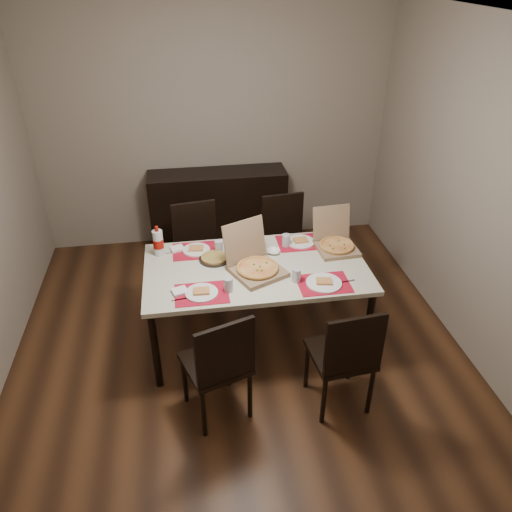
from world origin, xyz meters
The scene contains 18 objects.
ground centered at (0.00, 0.00, -0.01)m, with size 3.80×4.00×0.02m, color #472815.
room_walls centered at (0.00, 0.43, 1.73)m, with size 3.84×4.02×2.62m.
sideboard centered at (0.00, 1.78, 0.45)m, with size 1.50×0.40×0.90m, color black.
dining_table centered at (0.16, 0.08, 0.68)m, with size 1.80×1.00×0.75m.
chair_near_left centered at (-0.22, -0.74, 0.51)m, with size 0.53×0.53×0.93m.
chair_near_right centered at (0.66, -0.79, 0.51)m, with size 0.46×0.46×0.93m.
chair_far_left centered at (-0.28, 0.88, 0.51)m, with size 0.48×0.48×0.93m.
chair_far_right centered at (0.59, 0.93, 0.51)m, with size 0.46×0.46×0.93m.
setting_near_left centered at (-0.26, -0.22, 0.77)m, with size 0.47×0.30×0.11m.
setting_near_right centered at (0.59, -0.23, 0.77)m, with size 0.49×0.30×0.11m.
setting_far_left centered at (-0.27, 0.40, 0.77)m, with size 0.48×0.30×0.11m.
setting_far_right centered at (0.57, 0.40, 0.77)m, with size 0.47×0.30×0.11m.
napkin_loose centered at (0.12, -0.03, 0.76)m, with size 0.12×0.11×0.02m, color white.
pizza_box_center centered at (0.14, 0.01, 0.81)m, with size 0.51×0.53×0.38m.
pizza_box_right centered at (0.88, 0.27, 0.80)m, with size 0.35×0.39×0.33m.
faina_plate centered at (-0.16, 0.24, 0.76)m, with size 0.26×0.26×0.03m.
dip_bowl centered at (0.34, 0.27, 0.76)m, with size 0.11×0.11×0.03m, color white.
soda_bottle centered at (-0.61, 0.40, 0.86)m, with size 0.09×0.09×0.27m.
Camera 1 is at (-0.36, -3.29, 2.93)m, focal length 35.00 mm.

